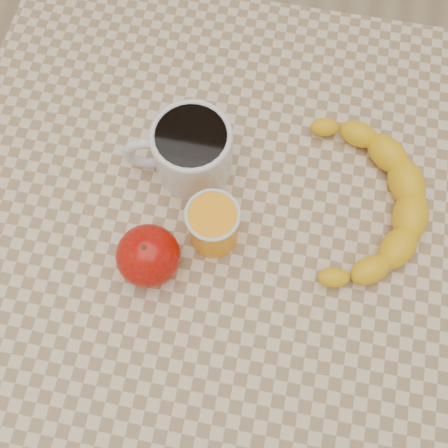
% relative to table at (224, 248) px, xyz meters
% --- Properties ---
extents(ground, '(3.00, 3.00, 0.00)m').
position_rel_table_xyz_m(ground, '(0.00, 0.00, -0.66)').
color(ground, tan).
rests_on(ground, ground).
extents(table, '(0.80, 0.80, 0.75)m').
position_rel_table_xyz_m(table, '(0.00, 0.00, 0.00)').
color(table, beige).
rests_on(table, ground).
extents(coffee_mug, '(0.16, 0.13, 0.09)m').
position_rel_table_xyz_m(coffee_mug, '(-0.06, 0.08, 0.13)').
color(coffee_mug, silver).
rests_on(coffee_mug, table).
extents(orange_juice_glass, '(0.07, 0.07, 0.08)m').
position_rel_table_xyz_m(orange_juice_glass, '(-0.01, -0.01, 0.13)').
color(orange_juice_glass, '#FF9608').
rests_on(orange_juice_glass, table).
extents(apple, '(0.10, 0.10, 0.08)m').
position_rel_table_xyz_m(apple, '(-0.08, -0.07, 0.12)').
color(apple, '#870604').
rests_on(apple, table).
extents(banana, '(0.20, 0.29, 0.05)m').
position_rel_table_xyz_m(banana, '(0.18, 0.06, 0.11)').
color(banana, yellow).
rests_on(banana, table).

